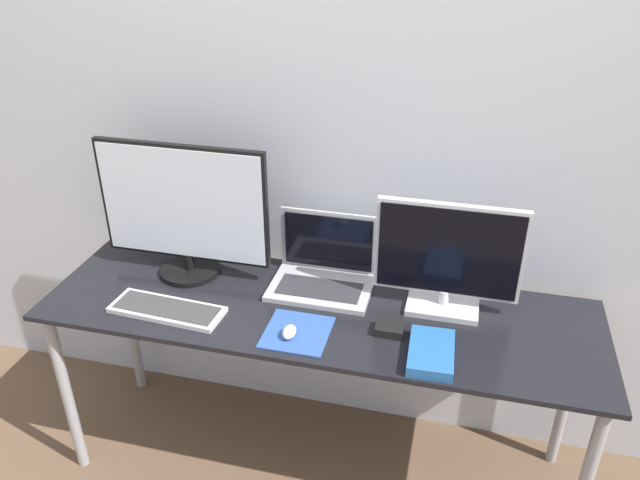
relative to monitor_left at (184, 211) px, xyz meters
name	(u,v)px	position (x,y,z in m)	size (l,w,h in m)	color
wall_back	(342,127)	(0.51, 0.24, 0.27)	(7.00, 0.05, 2.50)	silver
desk	(318,328)	(0.51, -0.11, -0.33)	(1.87, 0.56, 0.73)	black
monitor_left	(184,211)	(0.00, 0.00, 0.00)	(0.62, 0.22, 0.50)	black
monitor_right	(448,259)	(0.92, 0.00, -0.06)	(0.47, 0.17, 0.38)	silver
laptop	(324,269)	(0.50, 0.05, -0.19)	(0.35, 0.25, 0.25)	#ADADB2
keyboard	(167,310)	(0.03, -0.25, -0.24)	(0.39, 0.16, 0.02)	silver
mousepad	(297,332)	(0.48, -0.26, -0.25)	(0.20, 0.21, 0.00)	#2D519E
mouse	(289,332)	(0.47, -0.29, -0.23)	(0.04, 0.07, 0.03)	silver
book	(431,353)	(0.91, -0.28, -0.23)	(0.14, 0.22, 0.04)	#235B9E
power_brick	(390,329)	(0.77, -0.18, -0.24)	(0.09, 0.07, 0.03)	black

